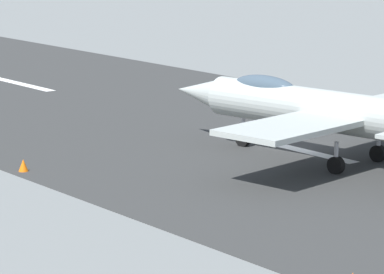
% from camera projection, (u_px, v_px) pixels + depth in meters
% --- Properties ---
extents(ground_plane, '(400.00, 400.00, 0.00)m').
position_uv_depth(ground_plane, '(290.00, 148.00, 51.29)').
color(ground_plane, slate).
extents(runway_strip, '(240.00, 26.00, 0.02)m').
position_uv_depth(runway_strip, '(290.00, 148.00, 51.28)').
color(runway_strip, '#323332').
rests_on(runway_strip, ground).
extents(fighter_jet, '(17.11, 14.08, 5.59)m').
position_uv_depth(fighter_jet, '(326.00, 109.00, 47.93)').
color(fighter_jet, '#A8B0AC').
rests_on(fighter_jet, ground).
extents(marker_cone_mid, '(0.44, 0.44, 0.55)m').
position_uv_depth(marker_cone_mid, '(23.00, 165.00, 46.43)').
color(marker_cone_mid, orange).
rests_on(marker_cone_mid, ground).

